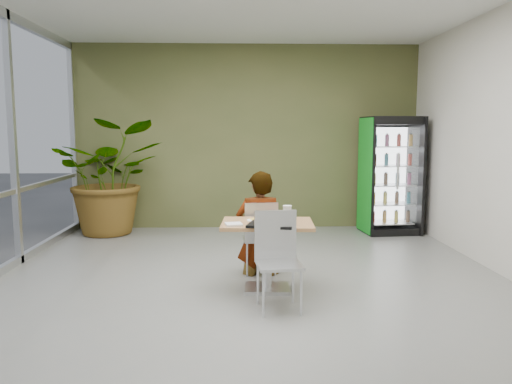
% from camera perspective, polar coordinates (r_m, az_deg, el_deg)
% --- Properties ---
extents(ground, '(7.00, 7.00, 0.00)m').
position_cam_1_polar(ground, '(5.56, -0.52, -10.99)').
color(ground, gray).
rests_on(ground, ground).
extents(room_envelope, '(6.00, 7.00, 3.20)m').
position_cam_1_polar(room_envelope, '(5.29, -0.54, 5.72)').
color(room_envelope, silver).
rests_on(room_envelope, ground).
extents(dining_table, '(1.00, 0.73, 0.75)m').
position_cam_1_polar(dining_table, '(5.38, 1.29, -5.70)').
color(dining_table, tan).
rests_on(dining_table, ground).
extents(chair_far, '(0.43, 0.43, 0.89)m').
position_cam_1_polar(chair_far, '(5.95, 0.50, -4.61)').
color(chair_far, silver).
rests_on(chair_far, ground).
extents(chair_near, '(0.46, 0.46, 0.94)m').
position_cam_1_polar(chair_near, '(4.89, 2.43, -6.81)').
color(chair_near, silver).
rests_on(chair_near, ground).
extents(seated_woman, '(0.60, 0.42, 1.55)m').
position_cam_1_polar(seated_woman, '(6.00, 0.40, -4.96)').
color(seated_woman, black).
rests_on(seated_woman, ground).
extents(pizza_plate, '(0.32, 0.31, 0.03)m').
position_cam_1_polar(pizza_plate, '(5.40, 0.15, -3.15)').
color(pizza_plate, white).
rests_on(pizza_plate, dining_table).
extents(soda_cup, '(0.10, 0.10, 0.17)m').
position_cam_1_polar(soda_cup, '(5.39, 3.59, -2.48)').
color(soda_cup, white).
rests_on(soda_cup, dining_table).
extents(napkin_stack, '(0.19, 0.19, 0.02)m').
position_cam_1_polar(napkin_stack, '(5.16, -2.56, -3.69)').
color(napkin_stack, white).
rests_on(napkin_stack, dining_table).
extents(cafeteria_tray, '(0.54, 0.44, 0.03)m').
position_cam_1_polar(cafeteria_tray, '(5.12, 1.77, -3.76)').
color(cafeteria_tray, black).
rests_on(cafeteria_tray, dining_table).
extents(beverage_fridge, '(0.95, 0.76, 1.95)m').
position_cam_1_polar(beverage_fridge, '(8.65, 15.14, 1.85)').
color(beverage_fridge, black).
rests_on(beverage_fridge, ground).
extents(potted_plant, '(1.94, 1.75, 1.90)m').
position_cam_1_polar(potted_plant, '(8.63, -16.28, 1.65)').
color(potted_plant, '#356428').
rests_on(potted_plant, ground).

